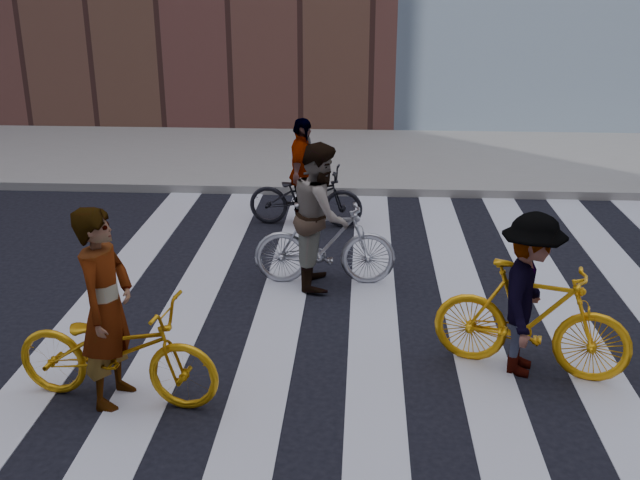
# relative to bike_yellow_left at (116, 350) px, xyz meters

# --- Properties ---
(ground) EXTENTS (100.00, 100.00, 0.00)m
(ground) POSITION_rel_bike_yellow_left_xyz_m (2.93, 1.70, -0.51)
(ground) COLOR black
(ground) RESTS_ON ground
(sidewalk_far) EXTENTS (100.00, 5.00, 0.15)m
(sidewalk_far) POSITION_rel_bike_yellow_left_xyz_m (2.93, 9.20, -0.44)
(sidewalk_far) COLOR gray
(sidewalk_far) RESTS_ON ground
(zebra_crosswalk) EXTENTS (8.25, 10.00, 0.01)m
(zebra_crosswalk) POSITION_rel_bike_yellow_left_xyz_m (2.93, 1.70, -0.51)
(zebra_crosswalk) COLOR silver
(zebra_crosswalk) RESTS_ON ground
(bike_yellow_left) EXTENTS (2.03, 0.95, 1.03)m
(bike_yellow_left) POSITION_rel_bike_yellow_left_xyz_m (0.00, 0.00, 0.00)
(bike_yellow_left) COLOR #CD8B0B
(bike_yellow_left) RESTS_ON ground
(bike_silver_mid) EXTENTS (1.80, 0.55, 1.07)m
(bike_silver_mid) POSITION_rel_bike_yellow_left_xyz_m (1.76, 2.84, 0.02)
(bike_silver_mid) COLOR #A1A2AA
(bike_silver_mid) RESTS_ON ground
(bike_yellow_right) EXTENTS (1.98, 1.09, 1.15)m
(bike_yellow_right) POSITION_rel_bike_yellow_left_xyz_m (3.90, 0.77, 0.06)
(bike_yellow_right) COLOR #FFA80E
(bike_yellow_right) RESTS_ON ground
(bike_dark_rear) EXTENTS (1.83, 0.80, 0.93)m
(bike_dark_rear) POSITION_rel_bike_yellow_left_xyz_m (1.34, 5.10, -0.05)
(bike_dark_rear) COLOR black
(bike_dark_rear) RESTS_ON ground
(rider_left) EXTENTS (0.55, 0.75, 1.89)m
(rider_left) POSITION_rel_bike_yellow_left_xyz_m (-0.05, 0.00, 0.43)
(rider_left) COLOR slate
(rider_left) RESTS_ON ground
(rider_mid) EXTENTS (0.72, 0.91, 1.83)m
(rider_mid) POSITION_rel_bike_yellow_left_xyz_m (1.71, 2.84, 0.40)
(rider_mid) COLOR slate
(rider_mid) RESTS_ON ground
(rider_right) EXTENTS (0.91, 1.20, 1.65)m
(rider_right) POSITION_rel_bike_yellow_left_xyz_m (3.85, 0.77, 0.31)
(rider_right) COLOR slate
(rider_right) RESTS_ON ground
(rider_rear) EXTENTS (0.51, 1.02, 1.69)m
(rider_rear) POSITION_rel_bike_yellow_left_xyz_m (1.29, 5.10, 0.33)
(rider_rear) COLOR slate
(rider_rear) RESTS_ON ground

